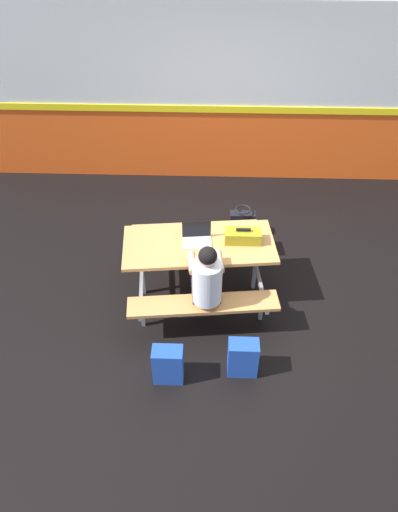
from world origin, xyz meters
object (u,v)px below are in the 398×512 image
laptop_silver (197,238)px  backpack_dark (243,357)px  toolbox_grey (243,236)px  tote_bag_bright (242,223)px  student_nearer (206,280)px  picnic_table_main (199,255)px  satchel_spare (168,364)px

laptop_silver → backpack_dark: (0.50, -1.18, -0.57)m
toolbox_grey → tote_bag_bright: 1.23m
laptop_silver → backpack_dark: bearing=-67.0°
laptop_silver → student_nearer: bearing=-78.4°
backpack_dark → student_nearer: bearing=122.7°
backpack_dark → tote_bag_bright: bearing=88.1°
picnic_table_main → tote_bag_bright: 1.30m
tote_bag_bright → picnic_table_main: bearing=-116.5°
student_nearer → backpack_dark: size_ratio=2.74×
backpack_dark → satchel_spare: 0.75m
backpack_dark → picnic_table_main: bearing=112.6°
laptop_silver → backpack_dark: 1.40m
toolbox_grey → backpack_dark: toolbox_grey is taller
backpack_dark → satchel_spare: (-0.74, -0.11, 0.00)m
backpack_dark → satchel_spare: same height
picnic_table_main → toolbox_grey: (0.49, 0.05, 0.24)m
laptop_silver → satchel_spare: (-0.24, -1.29, -0.57)m
student_nearer → toolbox_grey: bearing=57.0°
student_nearer → satchel_spare: bearing=-117.1°
laptop_silver → toolbox_grey: size_ratio=0.85×
student_nearer → backpack_dark: 0.86m
laptop_silver → toolbox_grey: 0.51m
laptop_silver → picnic_table_main: bearing=-55.5°
picnic_table_main → tote_bag_bright: size_ratio=4.08×
toolbox_grey → satchel_spare: size_ratio=0.91×
student_nearer → tote_bag_bright: student_nearer is taller
student_nearer → picnic_table_main: bearing=99.9°
picnic_table_main → toolbox_grey: 0.54m
student_nearer → satchel_spare: student_nearer is taller
toolbox_grey → satchel_spare: 1.62m
laptop_silver → toolbox_grey: bearing=1.8°
backpack_dark → tote_bag_bright: 2.25m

